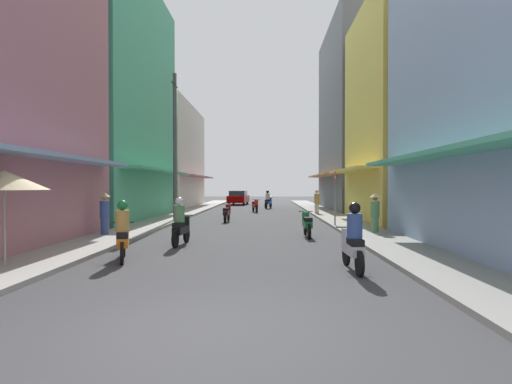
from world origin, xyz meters
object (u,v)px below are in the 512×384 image
object	(u,v)px
motorbike_maroon	(227,212)
pedestrian_crossing	(375,211)
utility_pole	(175,147)
street_sign_no_entry	(335,191)
motorbike_red	(255,205)
motorbike_black	(181,224)
motorbike_blue	(268,200)
pedestrian_foreground	(317,202)
pedestrian_midway	(105,212)
motorbike_orange	(123,234)
parked_car	(238,198)
vendor_umbrella	(4,180)
motorbike_green	(307,224)
motorbike_silver	(353,240)

from	to	relation	value
motorbike_maroon	pedestrian_crossing	distance (m)	8.69
utility_pole	street_sign_no_entry	world-z (taller)	utility_pole
motorbike_red	motorbike_black	world-z (taller)	motorbike_black
utility_pole	street_sign_no_entry	distance (m)	8.88
motorbike_maroon	motorbike_black	xyz separation A→B (m)	(-0.67, -8.76, 0.20)
motorbike_black	utility_pole	size ratio (longest dim) A/B	0.23
motorbike_maroon	motorbike_blue	xyz separation A→B (m)	(2.29, 13.15, 0.20)
motorbike_blue	pedestrian_foreground	distance (m)	8.60
pedestrian_midway	utility_pole	world-z (taller)	utility_pole
motorbike_orange	parked_car	size ratio (longest dim) A/B	0.41
motorbike_red	pedestrian_foreground	world-z (taller)	pedestrian_foreground
motorbike_orange	motorbike_maroon	size ratio (longest dim) A/B	0.97
motorbike_maroon	utility_pole	world-z (taller)	utility_pole
motorbike_orange	motorbike_blue	world-z (taller)	same
vendor_umbrella	utility_pole	world-z (taller)	utility_pole
motorbike_red	motorbike_green	size ratio (longest dim) A/B	0.98
pedestrian_crossing	vendor_umbrella	distance (m)	12.55
pedestrian_crossing	pedestrian_midway	bearing A→B (deg)	-174.10
motorbike_red	street_sign_no_entry	distance (m)	12.03
pedestrian_crossing	utility_pole	bearing A→B (deg)	149.07
pedestrian_foreground	vendor_umbrella	bearing A→B (deg)	-117.50
motorbike_green	pedestrian_crossing	xyz separation A→B (m)	(2.76, 0.65, 0.43)
motorbike_orange	motorbike_red	world-z (taller)	motorbike_orange
motorbike_silver	vendor_umbrella	distance (m)	8.12
motorbike_orange	motorbike_red	size ratio (longest dim) A/B	0.98
motorbike_red	pedestrian_midway	bearing A→B (deg)	-109.13
parked_car	pedestrian_foreground	size ratio (longest dim) A/B	2.51
pedestrian_foreground	street_sign_no_entry	distance (m)	8.23
motorbike_maroon	pedestrian_foreground	xyz separation A→B (m)	(5.50, 5.17, 0.34)
street_sign_no_entry	motorbike_maroon	bearing A→B (deg)	150.54
motorbike_red	parked_car	bearing A→B (deg)	99.95
motorbike_maroon	motorbike_orange	bearing A→B (deg)	-97.93
motorbike_silver	parked_car	world-z (taller)	motorbike_silver
pedestrian_foreground	street_sign_no_entry	bearing A→B (deg)	-91.11
motorbike_orange	pedestrian_crossing	bearing A→B (deg)	35.36
motorbike_green	motorbike_blue	size ratio (longest dim) A/B	1.04
motorbike_orange	pedestrian_foreground	size ratio (longest dim) A/B	1.04
pedestrian_foreground	pedestrian_midway	size ratio (longest dim) A/B	0.99
motorbike_orange	parked_car	world-z (taller)	motorbike_orange
pedestrian_foreground	motorbike_green	bearing A→B (deg)	-98.81
parked_car	vendor_umbrella	distance (m)	32.97
motorbike_maroon	motorbike_green	distance (m)	7.45
vendor_umbrella	parked_car	bearing A→B (deg)	84.56
motorbike_green	pedestrian_foreground	distance (m)	11.77
pedestrian_crossing	utility_pole	distance (m)	11.20
motorbike_black	parked_car	world-z (taller)	motorbike_black
motorbike_red	motorbike_silver	bearing A→B (deg)	-82.31
pedestrian_crossing	street_sign_no_entry	size ratio (longest dim) A/B	0.63
motorbike_black	pedestrian_foreground	world-z (taller)	pedestrian_foreground
motorbike_green	motorbike_blue	distance (m)	19.66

